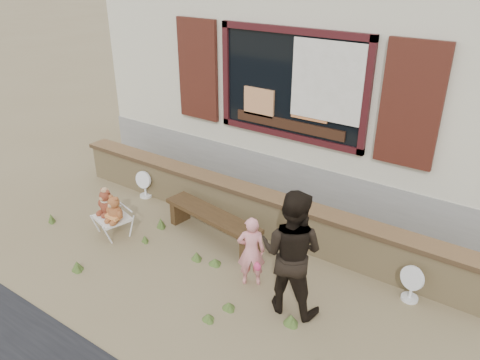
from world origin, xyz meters
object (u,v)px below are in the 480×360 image
Objects in this scene: teddy_bear_left at (106,201)px; adult at (291,252)px; bench at (212,220)px; folding_chair at (112,218)px; teddy_bear_right at (115,208)px; child at (251,251)px.

teddy_bear_left is 0.27× the size of adult.
bench is 1.10× the size of adult.
teddy_bear_left reaches higher than folding_chair.
adult reaches higher than folding_chair.
teddy_bear_left reaches higher than bench.
teddy_bear_right is 0.27× the size of adult.
folding_chair is at bearing -5.88° from adult.
teddy_bear_right is 2.23m from child.
folding_chair is 0.28m from teddy_bear_right.
teddy_bear_right reaches higher than bench.
bench is 1.62m from teddy_bear_left.
teddy_bear_right is 2.85m from adult.
bench is 1.85m from adult.
folding_chair is 1.41× the size of teddy_bear_right.
adult is at bearing 16.39° from teddy_bear_left.
child is 0.62× the size of adult.
teddy_bear_left is at bearing -145.09° from bench.
teddy_bear_left is at bearing -6.64° from adult.
bench is 4.11× the size of teddy_bear_right.
child is at bearing 21.80° from teddy_bear_right.
teddy_bear_right is at bearing -26.45° from child.
bench is 1.43m from teddy_bear_right.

